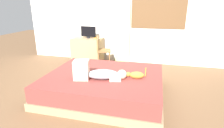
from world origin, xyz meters
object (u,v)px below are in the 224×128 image
cat (136,75)px  desk (88,50)px  person_lying (97,73)px  tv_monitor (88,32)px  cup (95,37)px  chair_by_desk (101,49)px  bed (105,84)px

cat → desk: desk is taller
person_lying → desk: size_ratio=1.04×
cat → tv_monitor: tv_monitor is taller
desk → cup: size_ratio=9.44×
cup → chair_by_desk: size_ratio=0.11×
bed → cat: (0.61, -0.06, 0.28)m
cup → chair_by_desk: 0.51m
cup → person_lying: bearing=-69.9°
tv_monitor → chair_by_desk: (0.48, -0.28, -0.41)m
person_lying → chair_by_desk: 1.97m
cat → desk: (-1.71, 1.99, -0.12)m
desk → tv_monitor: size_ratio=1.88×
cat → cup: 2.52m
person_lying → tv_monitor: bearing=114.8°
desk → tv_monitor: (0.04, -0.00, 0.55)m
bed → chair_by_desk: bearing=109.2°
bed → cup: (-0.86, 1.96, 0.58)m
tv_monitor → cup: size_ratio=5.03×
bed → person_lying: 0.41m
cat → person_lying: bearing=-164.7°
cup → desk: bearing=-172.1°
person_lying → cat: (0.66, 0.18, -0.05)m
person_lying → tv_monitor: size_ratio=1.96×
cat → cup: (-1.47, 2.03, 0.30)m
tv_monitor → chair_by_desk: bearing=-29.9°
chair_by_desk → cat: bearing=-55.4°
tv_monitor → cup: tv_monitor is taller
desk → tv_monitor: tv_monitor is taller
tv_monitor → chair_by_desk: tv_monitor is taller
person_lying → cup: bearing=110.1°
cat → chair_by_desk: chair_by_desk is taller
bed → desk: 2.23m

